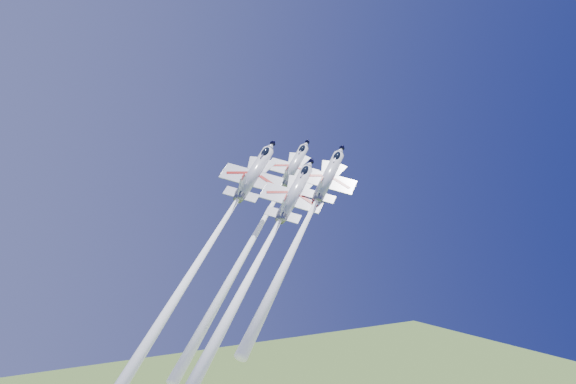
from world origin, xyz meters
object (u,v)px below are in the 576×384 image
jet_slot (261,256)px  jet_left (200,259)px  jet_lead (257,231)px  jet_right (304,227)px

jet_slot → jet_left: bearing=173.0°
jet_lead → jet_left: jet_lead is taller
jet_lead → jet_slot: 10.29m
jet_right → jet_slot: size_ratio=0.91×
jet_lead → jet_right: (3.57, -8.02, 0.97)m
jet_right → jet_slot: jet_right is taller
jet_left → jet_slot: size_ratio=1.29×
jet_right → jet_lead: bearing=157.9°
jet_right → jet_left: bearing=-161.4°
jet_lead → jet_right: 8.83m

